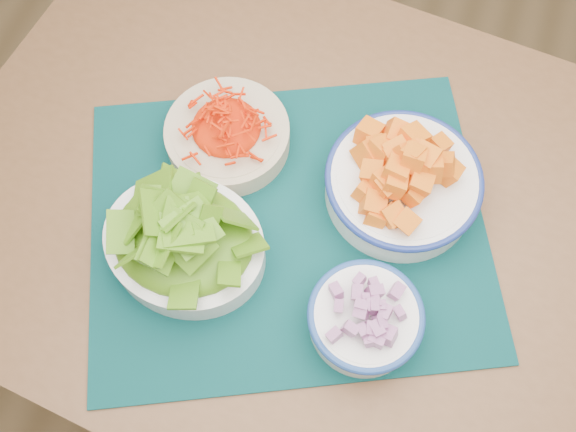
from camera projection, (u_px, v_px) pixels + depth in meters
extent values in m
plane|color=#987649|center=(340.00, 237.00, 1.71)|extent=(4.00, 4.00, 0.00)
cube|color=brown|center=(346.00, 224.00, 0.93)|extent=(1.29, 0.93, 0.04)
cylinder|color=brown|center=(5.00, 340.00, 1.24)|extent=(0.06, 0.06, 0.71)
cylinder|color=brown|center=(174.00, 76.00, 1.49)|extent=(0.06, 0.06, 0.71)
cube|color=#032627|center=(288.00, 225.00, 0.91)|extent=(0.69, 0.64, 0.00)
cylinder|color=beige|center=(228.00, 136.00, 0.94)|extent=(0.19, 0.19, 0.04)
ellipsoid|color=#FD3206|center=(226.00, 123.00, 0.91)|extent=(0.16, 0.16, 0.03)
cylinder|color=white|center=(402.00, 186.00, 0.90)|extent=(0.22, 0.22, 0.05)
torus|color=navy|center=(404.00, 178.00, 0.88)|extent=(0.22, 0.22, 0.01)
ellipsoid|color=orange|center=(408.00, 167.00, 0.85)|extent=(0.19, 0.19, 0.06)
ellipsoid|color=#346F0A|center=(180.00, 231.00, 0.82)|extent=(0.19, 0.17, 0.06)
cylinder|color=white|center=(364.00, 320.00, 0.83)|extent=(0.16, 0.16, 0.05)
torus|color=#1F4691|center=(366.00, 315.00, 0.81)|extent=(0.15, 0.15, 0.01)
ellipsoid|color=#740E58|center=(368.00, 312.00, 0.79)|extent=(0.12, 0.12, 0.02)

